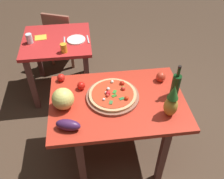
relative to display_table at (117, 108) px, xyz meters
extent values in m
plane|color=#4C3828|center=(0.00, 0.00, -0.68)|extent=(10.00, 10.00, 0.00)
cube|color=brown|center=(-0.36, -0.36, -0.31)|extent=(0.06, 0.06, 0.74)
cube|color=brown|center=(0.36, -0.36, -0.31)|extent=(0.06, 0.06, 0.74)
cube|color=brown|center=(-0.36, 0.36, -0.31)|extent=(0.06, 0.06, 0.74)
cube|color=brown|center=(0.36, 0.36, -0.31)|extent=(0.06, 0.06, 0.74)
cube|color=red|center=(0.00, 0.00, 0.08)|extent=(1.20, 0.83, 0.04)
cube|color=brown|center=(-0.92, 0.79, -0.31)|extent=(0.06, 0.06, 0.74)
cube|color=brown|center=(-0.26, 0.79, -0.31)|extent=(0.06, 0.06, 0.74)
cube|color=brown|center=(-0.92, 1.45, -0.31)|extent=(0.06, 0.06, 0.74)
cube|color=brown|center=(-0.26, 1.45, -0.31)|extent=(0.06, 0.06, 0.74)
cube|color=red|center=(-0.59, 1.12, 0.08)|extent=(0.81, 0.76, 0.04)
cube|color=#8D5642|center=(-0.33, 1.89, -0.47)|extent=(0.04, 0.04, 0.41)
cube|color=#8D5642|center=(-0.64, 2.01, -0.47)|extent=(0.04, 0.04, 0.41)
cube|color=#8D5642|center=(-0.46, 1.58, -0.47)|extent=(0.04, 0.04, 0.41)
cube|color=#8D5642|center=(-0.76, 1.70, -0.47)|extent=(0.04, 0.04, 0.41)
cube|color=#8D5642|center=(-0.55, 1.80, -0.25)|extent=(0.52, 0.52, 0.04)
cube|color=#955B47|center=(-0.62, 1.63, -0.03)|extent=(0.39, 0.19, 0.40)
cylinder|color=#8D5642|center=(-0.04, 0.04, 0.11)|extent=(0.47, 0.47, 0.02)
cylinder|color=tan|center=(-0.04, 0.04, 0.14)|extent=(0.42, 0.42, 0.02)
cylinder|color=red|center=(-0.04, 0.04, 0.15)|extent=(0.37, 0.37, 0.00)
sphere|color=red|center=(-0.09, 0.01, 0.16)|extent=(0.03, 0.03, 0.03)
sphere|color=red|center=(0.07, -0.04, 0.16)|extent=(0.04, 0.04, 0.04)
sphere|color=red|center=(0.06, 0.16, 0.16)|extent=(0.04, 0.04, 0.04)
sphere|color=red|center=(-0.08, 0.04, 0.16)|extent=(0.04, 0.04, 0.04)
sphere|color=red|center=(0.06, 0.08, 0.16)|extent=(0.04, 0.04, 0.04)
cube|color=#297021|center=(-0.03, 0.01, 0.16)|extent=(0.05, 0.04, 0.00)
cube|color=#397237|center=(-0.07, -0.07, 0.16)|extent=(0.04, 0.05, 0.00)
cube|color=#268224|center=(0.06, 0.10, 0.16)|extent=(0.04, 0.05, 0.00)
cube|color=#267134|center=(0.03, -0.04, 0.16)|extent=(0.05, 0.04, 0.00)
cube|color=#2E812E|center=(-0.02, 0.06, 0.16)|extent=(0.05, 0.05, 0.00)
sphere|color=white|center=(-0.07, 0.10, 0.16)|extent=(0.03, 0.03, 0.03)
sphere|color=white|center=(-0.13, -0.03, 0.16)|extent=(0.02, 0.02, 0.02)
sphere|color=white|center=(-0.03, 0.19, 0.16)|extent=(0.03, 0.03, 0.03)
sphere|color=white|center=(-0.10, 0.05, 0.16)|extent=(0.03, 0.03, 0.03)
cylinder|color=#143717|center=(0.51, 0.01, 0.21)|extent=(0.08, 0.08, 0.22)
cylinder|color=#143717|center=(0.51, 0.01, 0.37)|extent=(0.03, 0.03, 0.09)
cylinder|color=black|center=(0.51, 0.01, 0.42)|extent=(0.03, 0.03, 0.02)
ellipsoid|color=#B79334|center=(0.40, -0.21, 0.20)|extent=(0.11, 0.11, 0.19)
cone|color=#296424|center=(0.40, -0.21, 0.35)|extent=(0.09, 0.09, 0.13)
sphere|color=#D8CF68|center=(-0.47, -0.02, 0.20)|extent=(0.19, 0.19, 0.19)
ellipsoid|color=red|center=(0.45, 0.22, 0.15)|extent=(0.09, 0.09, 0.10)
ellipsoid|color=#44204D|center=(-0.43, -0.27, 0.15)|extent=(0.22, 0.14, 0.09)
sphere|color=red|center=(-0.50, 0.34, 0.14)|extent=(0.08, 0.08, 0.08)
sphere|color=red|center=(-0.31, 0.19, 0.14)|extent=(0.08, 0.08, 0.08)
cylinder|color=gold|center=(-0.48, 0.83, 0.15)|extent=(0.07, 0.07, 0.10)
cylinder|color=silver|center=(-0.88, 1.08, 0.16)|extent=(0.07, 0.07, 0.11)
cylinder|color=white|center=(-0.35, 1.06, 0.11)|extent=(0.22, 0.22, 0.02)
cube|color=silver|center=(-0.49, 1.06, 0.11)|extent=(0.02, 0.18, 0.01)
cube|color=silver|center=(-0.21, 1.06, 0.11)|extent=(0.03, 0.18, 0.01)
cube|color=yellow|center=(-0.77, 1.18, 0.11)|extent=(0.15, 0.13, 0.01)
camera|label=1|loc=(-0.24, -1.53, 1.65)|focal=39.62mm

